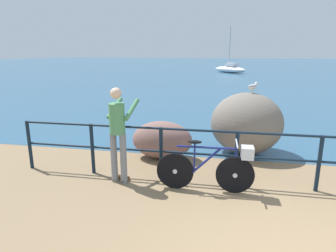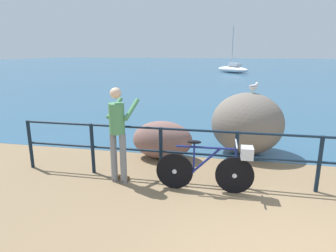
{
  "view_description": "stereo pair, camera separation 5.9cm",
  "coord_description": "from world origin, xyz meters",
  "px_view_note": "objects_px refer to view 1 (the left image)",
  "views": [
    {
      "loc": [
        -0.97,
        -2.98,
        2.41
      ],
      "look_at": [
        -2.03,
        2.56,
        0.95
      ],
      "focal_mm": 31.38,
      "sensor_mm": 36.0,
      "label": 1
    },
    {
      "loc": [
        -0.91,
        -2.97,
        2.41
      ],
      "look_at": [
        -2.03,
        2.56,
        0.95
      ],
      "focal_mm": 31.38,
      "sensor_mm": 36.0,
      "label": 2
    }
  ],
  "objects_px": {
    "breakwater_boulder_left": "(162,140)",
    "bicycle": "(213,166)",
    "breakwater_boulder_main": "(246,123)",
    "sailboat": "(230,69)",
    "seagull": "(253,86)",
    "person_at_railing": "(118,131)"
  },
  "relations": [
    {
      "from": "person_at_railing",
      "to": "breakwater_boulder_main",
      "type": "relative_size",
      "value": 1.06
    },
    {
      "from": "person_at_railing",
      "to": "breakwater_boulder_left",
      "type": "bearing_deg",
      "value": -10.99
    },
    {
      "from": "bicycle",
      "to": "sailboat",
      "type": "relative_size",
      "value": 0.35
    },
    {
      "from": "bicycle",
      "to": "seagull",
      "type": "height_order",
      "value": "seagull"
    },
    {
      "from": "bicycle",
      "to": "seagull",
      "type": "xyz_separation_m",
      "value": [
        0.76,
        2.24,
        1.13
      ]
    },
    {
      "from": "sailboat",
      "to": "seagull",
      "type": "bearing_deg",
      "value": 135.76
    },
    {
      "from": "bicycle",
      "to": "seagull",
      "type": "distance_m",
      "value": 2.62
    },
    {
      "from": "person_at_railing",
      "to": "breakwater_boulder_main",
      "type": "height_order",
      "value": "person_at_railing"
    },
    {
      "from": "bicycle",
      "to": "breakwater_boulder_left",
      "type": "height_order",
      "value": "bicycle"
    },
    {
      "from": "bicycle",
      "to": "sailboat",
      "type": "xyz_separation_m",
      "value": [
        0.64,
        28.87,
        -0.04
      ]
    },
    {
      "from": "seagull",
      "to": "sailboat",
      "type": "bearing_deg",
      "value": 42.46
    },
    {
      "from": "bicycle",
      "to": "person_at_railing",
      "type": "distance_m",
      "value": 1.82
    },
    {
      "from": "bicycle",
      "to": "breakwater_boulder_main",
      "type": "distance_m",
      "value": 2.29
    },
    {
      "from": "seagull",
      "to": "bicycle",
      "type": "bearing_deg",
      "value": -156.66
    },
    {
      "from": "person_at_railing",
      "to": "breakwater_boulder_left",
      "type": "distance_m",
      "value": 1.57
    },
    {
      "from": "breakwater_boulder_left",
      "to": "bicycle",
      "type": "bearing_deg",
      "value": -49.88
    },
    {
      "from": "breakwater_boulder_main",
      "to": "breakwater_boulder_left",
      "type": "xyz_separation_m",
      "value": [
        -1.89,
        -0.73,
        -0.3
      ]
    },
    {
      "from": "seagull",
      "to": "sailboat",
      "type": "relative_size",
      "value": 0.06
    },
    {
      "from": "bicycle",
      "to": "person_at_railing",
      "type": "height_order",
      "value": "person_at_railing"
    },
    {
      "from": "bicycle",
      "to": "seagull",
      "type": "bearing_deg",
      "value": 69.8
    },
    {
      "from": "bicycle",
      "to": "breakwater_boulder_left",
      "type": "xyz_separation_m",
      "value": [
        -1.22,
        1.44,
        -0.03
      ]
    },
    {
      "from": "breakwater_boulder_main",
      "to": "sailboat",
      "type": "bearing_deg",
      "value": 90.08
    }
  ]
}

